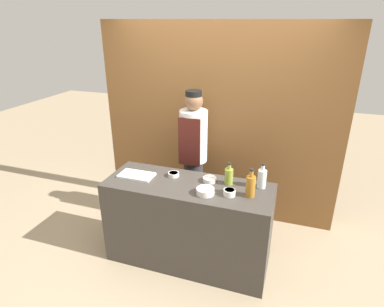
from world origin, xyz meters
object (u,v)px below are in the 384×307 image
bottle_clear (262,178)px  bottle_amber (251,186)px  sauce_bowl_purple (174,174)px  sauce_bowl_orange (210,179)px  chef_center (193,155)px  bottle_oil (229,176)px  sauce_bowl_red (205,191)px  cutting_board (136,175)px  sauce_bowl_green (229,192)px

bottle_clear → bottle_amber: bottle_amber is taller
sauce_bowl_purple → sauce_bowl_orange: (0.38, 0.01, 0.00)m
chef_center → bottle_oil: bearing=-44.6°
sauce_bowl_red → bottle_amber: (0.40, 0.09, 0.07)m
sauce_bowl_purple → cutting_board: sauce_bowl_purple is taller
cutting_board → bottle_oil: bottle_oil is taller
cutting_board → bottle_amber: 1.18m
chef_center → sauce_bowl_green: bearing=-51.3°
sauce_bowl_purple → bottle_oil: bearing=1.8°
sauce_bowl_purple → sauce_bowl_orange: 0.38m
bottle_oil → sauce_bowl_red: bearing=-121.2°
sauce_bowl_green → bottle_oil: bearing=104.8°
sauce_bowl_orange → bottle_amber: (0.43, -0.16, 0.08)m
sauce_bowl_green → chef_center: 0.96m
sauce_bowl_purple → bottle_amber: bottle_amber is taller
sauce_bowl_green → bottle_clear: size_ratio=0.45×
sauce_bowl_purple → bottle_oil: 0.58m
chef_center → cutting_board: bearing=-120.1°
sauce_bowl_purple → chef_center: size_ratio=0.07×
sauce_bowl_red → sauce_bowl_orange: bearing=96.8°
bottle_clear → bottle_amber: size_ratio=0.91×
sauce_bowl_orange → bottle_amber: size_ratio=0.49×
chef_center → bottle_clear: bearing=-30.3°
sauce_bowl_purple → cutting_board: size_ratio=0.32×
sauce_bowl_green → cutting_board: sauce_bowl_green is taller
sauce_bowl_red → cutting_board: bearing=171.1°
bottle_oil → chef_center: (-0.54, 0.53, -0.07)m
bottle_clear → sauce_bowl_green: bearing=-136.1°
sauce_bowl_red → bottle_amber: bearing=13.4°
sauce_bowl_red → chef_center: (-0.38, 0.80, -0.01)m
bottle_amber → chef_center: bearing=138.0°
sauce_bowl_green → sauce_bowl_red: (-0.22, -0.05, 0.00)m
sauce_bowl_red → bottle_amber: size_ratio=0.61×
sauce_bowl_orange → sauce_bowl_green: bearing=-39.5°
sauce_bowl_orange → bottle_oil: 0.20m
sauce_bowl_red → bottle_clear: 0.56m
sauce_bowl_orange → sauce_bowl_purple: bearing=-179.0°
sauce_bowl_orange → bottle_clear: bottle_clear is taller
bottle_oil → chef_center: 0.76m
sauce_bowl_red → bottle_oil: 0.31m
sauce_bowl_red → bottle_oil: bearing=58.8°
bottle_oil → chef_center: size_ratio=0.13×
sauce_bowl_green → sauce_bowl_red: bearing=-167.1°
bottle_clear → bottle_oil: bearing=-173.9°
sauce_bowl_purple → bottle_clear: size_ratio=0.46×
sauce_bowl_green → sauce_bowl_orange: (-0.25, 0.20, -0.01)m
sauce_bowl_red → bottle_oil: size_ratio=0.75×
sauce_bowl_purple → sauce_bowl_orange: sauce_bowl_orange is taller
sauce_bowl_green → bottle_amber: bottle_amber is taller
chef_center → sauce_bowl_red: bearing=-64.3°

